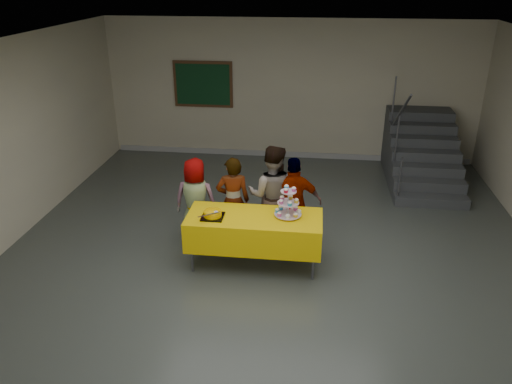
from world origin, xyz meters
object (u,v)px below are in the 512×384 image
Objects in this scene: schoolchild_a at (196,200)px; schoolchild_c at (272,195)px; schoolchild_d at (294,203)px; staircase at (420,154)px; cupcake_stand at (288,205)px; bake_table at (254,230)px; bear_cake at (213,213)px; schoolchild_b at (233,201)px; noticeboard at (203,84)px.

schoolchild_c is (1.17, 0.08, 0.12)m from schoolchild_a.
schoolchild_d is 3.90m from staircase.
schoolchild_d is at bearing 84.31° from cupcake_stand.
bake_table is 1.41× the size of schoolchild_a.
bake_table is 1.20× the size of schoolchild_c.
schoolchild_c is at bearing -21.76° from schoolchild_d.
bear_cake is at bearing -170.46° from bake_table.
bear_cake is 0.73m from schoolchild_b.
bear_cake is at bearing -170.73° from cupcake_stand.
bake_table is 0.78× the size of staircase.
noticeboard is (-0.71, 3.91, 0.93)m from schoolchild_a.
staircase is at bearing 56.01° from cupcake_stand.
schoolchild_b is (0.59, -0.02, 0.03)m from schoolchild_a.
staircase is at bearing -141.69° from schoolchild_a.
bear_cake is at bearing -76.32° from noticeboard.
bake_table is 4.22× the size of cupcake_stand.
schoolchild_a is 0.96× the size of schoolchild_b.
staircase reaches higher than bear_cake.
schoolchild_d reaches higher than schoolchild_a.
noticeboard is at bearing -61.34° from schoolchild_c.
cupcake_stand is 0.31× the size of schoolchild_d.
schoolchild_b is 4.24m from noticeboard.
schoolchild_c is at bearing 75.69° from bake_table.
cupcake_stand is at bearing 9.27° from bear_cake.
cupcake_stand is 1.04m from schoolchild_b.
bear_cake is at bearing 49.76° from schoolchild_c.
schoolchild_b is 0.98× the size of schoolchild_d.
cupcake_stand is at bearing 136.37° from schoolchild_b.
schoolchild_b is at bearing 148.20° from cupcake_stand.
schoolchild_c is at bearing 178.53° from schoolchild_b.
schoolchild_d is at bearing -60.48° from noticeboard.
noticeboard is at bearing -83.61° from schoolchild_b.
schoolchild_a is (-0.98, 0.63, 0.11)m from bake_table.
noticeboard reaches higher than schoolchild_b.
staircase is (3.31, 3.10, -0.21)m from schoolchild_b.
cupcake_stand is 1.24× the size of bear_cake.
noticeboard reaches higher than staircase.
bake_table is 0.60m from cupcake_stand.
bake_table is 4.96m from noticeboard.
noticeboard is at bearing 115.76° from cupcake_stand.
schoolchild_b reaches higher than schoolchild_a.
bake_table is at bearing -128.16° from staircase.
bake_table is 1.34× the size of schoolchild_b.
cupcake_stand is 0.33× the size of schoolchild_a.
staircase is at bearing 51.84° from bake_table.
noticeboard is at bearing 169.71° from staircase.
bear_cake is (-1.03, -0.17, -0.10)m from cupcake_stand.
schoolchild_d is at bearing -127.93° from staircase.
schoolchild_a is at bearing 147.39° from bake_table.
schoolchild_d reaches higher than cupcake_stand.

